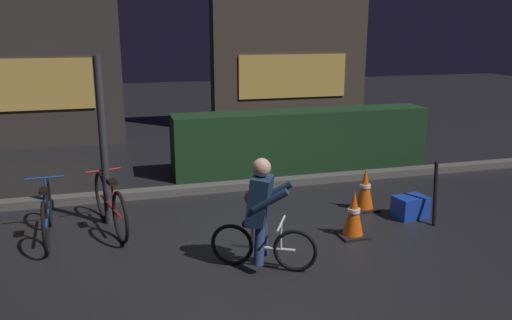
{
  "coord_description": "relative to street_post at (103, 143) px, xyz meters",
  "views": [
    {
      "loc": [
        -1.55,
        -5.59,
        2.55
      ],
      "look_at": [
        0.2,
        0.6,
        0.9
      ],
      "focal_mm": 35.89,
      "sensor_mm": 36.0,
      "label": 1
    }
  ],
  "objects": [
    {
      "name": "blue_crate",
      "position": [
        4.05,
        -0.9,
        -0.97
      ],
      "size": [
        0.48,
        0.38,
        0.3
      ],
      "primitive_type": "cube",
      "rotation": [
        0.0,
        0.0,
        0.14
      ],
      "color": "#193DB7",
      "rests_on": "ground"
    },
    {
      "name": "storefront_right",
      "position": [
        4.68,
        6.0,
        0.83
      ],
      "size": [
        4.12,
        0.54,
        3.92
      ],
      "color": "#42382D",
      "rests_on": "ground"
    },
    {
      "name": "traffic_cone_near",
      "position": [
        2.98,
        -1.3,
        -0.83
      ],
      "size": [
        0.36,
        0.36,
        0.6
      ],
      "color": "black",
      "rests_on": "ground"
    },
    {
      "name": "parked_bike_left_mid",
      "position": [
        -0.72,
        -0.33,
        -0.78
      ],
      "size": [
        0.46,
        1.59,
        0.73
      ],
      "rotation": [
        0.0,
        0.0,
        1.64
      ],
      "color": "black",
      "rests_on": "ground"
    },
    {
      "name": "cyclist",
      "position": [
        1.62,
        -1.81,
        -0.49
      ],
      "size": [
        1.07,
        0.67,
        1.25
      ],
      "rotation": [
        0.0,
        0.0,
        -0.5
      ],
      "color": "black",
      "rests_on": "ground"
    },
    {
      "name": "ground_plane",
      "position": [
        1.7,
        -1.2,
        -1.12
      ],
      "size": [
        40.0,
        40.0,
        0.0
      ],
      "primitive_type": "plane",
      "color": "black"
    },
    {
      "name": "parked_bike_center_left",
      "position": [
        0.04,
        -0.24,
        -0.77
      ],
      "size": [
        0.5,
        1.6,
        0.75
      ],
      "rotation": [
        0.0,
        0.0,
        1.81
      ],
      "color": "black",
      "rests_on": "ground"
    },
    {
      "name": "street_post",
      "position": [
        0.0,
        0.0,
        0.0
      ],
      "size": [
        0.1,
        0.1,
        2.23
      ],
      "primitive_type": "cylinder",
      "color": "#2D2D33",
      "rests_on": "ground"
    },
    {
      "name": "closed_umbrella",
      "position": [
        4.25,
        -1.15,
        -0.71
      ],
      "size": [
        0.2,
        0.32,
        0.82
      ],
      "primitive_type": "cylinder",
      "rotation": [
        0.0,
        0.34,
        1.08
      ],
      "color": "black",
      "rests_on": "ground"
    },
    {
      "name": "sidewalk_curb",
      "position": [
        1.7,
        1.0,
        -1.06
      ],
      "size": [
        12.0,
        0.24,
        0.12
      ],
      "primitive_type": "cube",
      "color": "#56544F",
      "rests_on": "ground"
    },
    {
      "name": "hedge_row",
      "position": [
        3.5,
        1.9,
        -0.56
      ],
      "size": [
        4.8,
        0.7,
        1.1
      ],
      "primitive_type": "cube",
      "color": "#19381C",
      "rests_on": "ground"
    },
    {
      "name": "traffic_cone_far",
      "position": [
        3.58,
        -0.44,
        -0.81
      ],
      "size": [
        0.36,
        0.36,
        0.63
      ],
      "color": "black",
      "rests_on": "ground"
    },
    {
      "name": "storefront_left",
      "position": [
        -1.65,
        5.3,
        1.21
      ],
      "size": [
        4.1,
        0.54,
        4.68
      ],
      "color": "#383330",
      "rests_on": "ground"
    }
  ]
}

